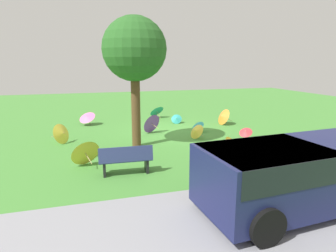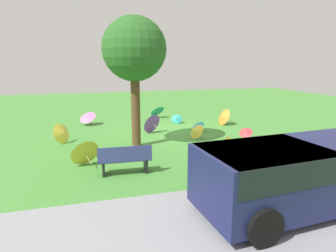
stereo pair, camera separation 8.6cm
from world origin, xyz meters
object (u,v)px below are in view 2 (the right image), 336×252
at_px(parasol_orange_1, 232,142).
at_px(parasol_teal_1, 198,126).
at_px(parasol_red_1, 246,132).
at_px(parasol_teal_3, 177,119).
at_px(parasol_orange_0, 223,116).
at_px(parasol_yellow_2, 63,133).
at_px(parasol_pink_1, 87,117).
at_px(parasol_purple_0, 151,123).
at_px(shade_tree, 134,50).
at_px(park_bench, 125,160).
at_px(parasol_teal_2, 157,110).
at_px(parasol_yellow_3, 83,147).
at_px(parasol_yellow_0, 84,152).
at_px(van_dark, 291,172).
at_px(parasol_pink_0, 325,139).
at_px(parasol_yellow_1, 196,131).

height_order(parasol_orange_1, parasol_teal_1, parasol_orange_1).
height_order(parasol_red_1, parasol_teal_3, parasol_red_1).
bearing_deg(parasol_red_1, parasol_teal_1, -53.65).
relative_size(parasol_orange_0, parasol_yellow_2, 1.05).
bearing_deg(parasol_teal_1, parasol_pink_1, -31.28).
relative_size(parasol_purple_0, parasol_orange_1, 1.67).
bearing_deg(shade_tree, park_bench, 73.59).
height_order(parasol_teal_2, parasol_yellow_3, parasol_teal_2).
distance_m(parasol_orange_1, parasol_yellow_2, 6.92).
bearing_deg(parasol_yellow_0, parasol_pink_1, -91.76).
height_order(van_dark, parasol_purple_0, van_dark).
bearing_deg(parasol_pink_0, parasol_teal_2, -59.18).
bearing_deg(parasol_orange_1, shade_tree, -23.17).
distance_m(van_dark, parasol_yellow_2, 9.09).
xyz_separation_m(parasol_purple_0, parasol_yellow_1, (-1.69, 1.60, -0.14)).
xyz_separation_m(parasol_yellow_0, parasol_red_1, (-6.76, -1.34, -0.09)).
relative_size(park_bench, parasol_orange_1, 2.54).
height_order(parasol_orange_1, parasol_red_1, parasol_red_1).
bearing_deg(parasol_teal_3, parasol_purple_0, 42.46).
xyz_separation_m(parasol_orange_0, parasol_pink_1, (7.05, -1.89, 0.01)).
bearing_deg(van_dark, parasol_yellow_1, -92.37).
relative_size(parasol_orange_0, parasol_teal_2, 0.89).
relative_size(parasol_teal_1, parasol_yellow_3, 0.92).
xyz_separation_m(parasol_yellow_0, parasol_teal_1, (-5.31, -3.31, -0.16)).
distance_m(parasol_pink_0, parasol_purple_0, 7.46).
bearing_deg(parasol_yellow_2, shade_tree, 156.35).
height_order(van_dark, parasol_yellow_2, van_dark).
relative_size(van_dark, parasol_orange_1, 7.41).
xyz_separation_m(parasol_orange_0, parasol_orange_1, (1.74, 4.28, -0.17)).
distance_m(parasol_orange_0, parasol_pink_1, 7.29).
xyz_separation_m(parasol_pink_0, parasol_pink_1, (8.92, -7.01, 0.09)).
relative_size(park_bench, parasol_teal_1, 2.11).
xyz_separation_m(shade_tree, parasol_purple_0, (-1.06, -2.08, -3.28)).
xyz_separation_m(park_bench, parasol_red_1, (-5.58, -2.51, -0.10)).
xyz_separation_m(parasol_teal_1, parasol_yellow_1, (0.53, 1.09, 0.03)).
relative_size(van_dark, parasol_yellow_0, 4.38).
height_order(van_dark, parasol_teal_3, van_dark).
distance_m(van_dark, parasol_teal_2, 11.83).
xyz_separation_m(parasol_orange_0, parasol_red_1, (0.49, 3.18, -0.08)).
relative_size(parasol_red_1, parasol_pink_1, 0.66).
height_order(parasol_pink_1, parasol_yellow_3, parasol_pink_1).
xyz_separation_m(parasol_teal_1, parasol_yellow_3, (5.34, 2.36, 0.04)).
height_order(parasol_pink_0, parasol_yellow_3, parasol_pink_0).
height_order(park_bench, parasol_orange_0, parasol_orange_0).
distance_m(parasol_pink_0, parasol_yellow_0, 9.14).
relative_size(parasol_purple_0, parasol_pink_1, 0.92).
bearing_deg(parasol_orange_0, van_dark, 72.86).
bearing_deg(parasol_purple_0, parasol_teal_1, 167.19).
distance_m(parasol_teal_2, parasol_yellow_2, 6.84).
xyz_separation_m(parasol_teal_3, parasol_yellow_3, (4.98, 4.57, 0.07)).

